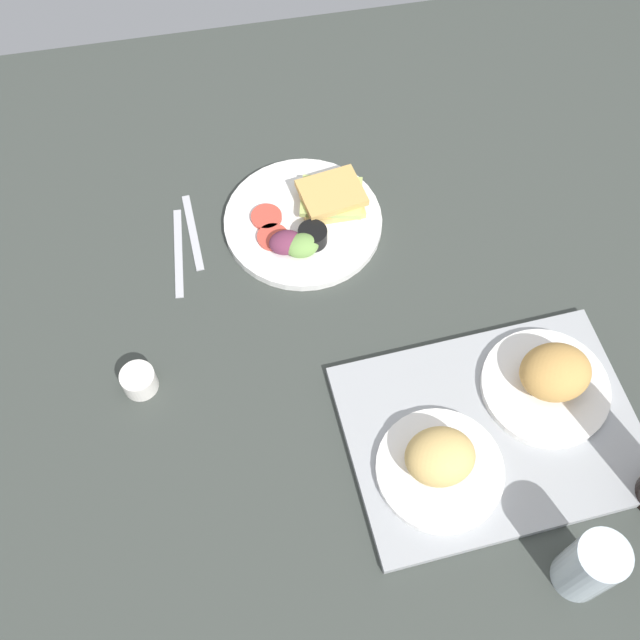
{
  "coord_description": "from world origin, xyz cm",
  "views": [
    {
      "loc": [
        13.66,
        64.15,
        113.68
      ],
      "look_at": [
        2.0,
        3.0,
        4.0
      ],
      "focal_mm": 43.25,
      "sensor_mm": 36.0,
      "label": 1
    }
  ],
  "objects_px": {
    "serving_tray": "(492,431)",
    "bread_plate_near": "(551,379)",
    "plate_with_salad": "(307,220)",
    "knife": "(178,252)",
    "fork": "(193,232)",
    "bread_plate_far": "(440,462)",
    "espresso_cup": "(139,381)",
    "drinking_glass": "(590,566)"
  },
  "relations": [
    {
      "from": "plate_with_salad",
      "to": "drinking_glass",
      "type": "height_order",
      "value": "drinking_glass"
    },
    {
      "from": "serving_tray",
      "to": "knife",
      "type": "height_order",
      "value": "serving_tray"
    },
    {
      "from": "drinking_glass",
      "to": "bread_plate_far",
      "type": "bearing_deg",
      "value": -49.96
    },
    {
      "from": "bread_plate_near",
      "to": "knife",
      "type": "height_order",
      "value": "bread_plate_near"
    },
    {
      "from": "bread_plate_near",
      "to": "fork",
      "type": "relative_size",
      "value": 1.2
    },
    {
      "from": "plate_with_salad",
      "to": "espresso_cup",
      "type": "bearing_deg",
      "value": 39.57
    },
    {
      "from": "bread_plate_near",
      "to": "bread_plate_far",
      "type": "relative_size",
      "value": 1.05
    },
    {
      "from": "bread_plate_near",
      "to": "bread_plate_far",
      "type": "height_order",
      "value": "bread_plate_near"
    },
    {
      "from": "bread_plate_far",
      "to": "espresso_cup",
      "type": "bearing_deg",
      "value": -28.1
    },
    {
      "from": "fork",
      "to": "espresso_cup",
      "type": "bearing_deg",
      "value": -24.63
    },
    {
      "from": "bread_plate_near",
      "to": "drinking_glass",
      "type": "height_order",
      "value": "drinking_glass"
    },
    {
      "from": "fork",
      "to": "bread_plate_near",
      "type": "bearing_deg",
      "value": 48.06
    },
    {
      "from": "drinking_glass",
      "to": "espresso_cup",
      "type": "height_order",
      "value": "drinking_glass"
    },
    {
      "from": "bread_plate_near",
      "to": "plate_with_salad",
      "type": "height_order",
      "value": "bread_plate_near"
    },
    {
      "from": "serving_tray",
      "to": "bread_plate_far",
      "type": "height_order",
      "value": "bread_plate_far"
    },
    {
      "from": "plate_with_salad",
      "to": "fork",
      "type": "xyz_separation_m",
      "value": [
        0.21,
        -0.02,
        -0.01
      ]
    },
    {
      "from": "espresso_cup",
      "to": "knife",
      "type": "bearing_deg",
      "value": -108.71
    },
    {
      "from": "espresso_cup",
      "to": "fork",
      "type": "height_order",
      "value": "espresso_cup"
    },
    {
      "from": "bread_plate_near",
      "to": "espresso_cup",
      "type": "xyz_separation_m",
      "value": [
        0.64,
        -0.13,
        -0.03
      ]
    },
    {
      "from": "bread_plate_far",
      "to": "fork",
      "type": "height_order",
      "value": "bread_plate_far"
    },
    {
      "from": "serving_tray",
      "to": "bread_plate_far",
      "type": "distance_m",
      "value": 0.12
    },
    {
      "from": "bread_plate_far",
      "to": "fork",
      "type": "xyz_separation_m",
      "value": [
        0.32,
        -0.52,
        -0.04
      ]
    },
    {
      "from": "bread_plate_far",
      "to": "plate_with_salad",
      "type": "height_order",
      "value": "bread_plate_far"
    },
    {
      "from": "drinking_glass",
      "to": "fork",
      "type": "xyz_separation_m",
      "value": [
        0.47,
        -0.71,
        -0.07
      ]
    },
    {
      "from": "bread_plate_far",
      "to": "drinking_glass",
      "type": "height_order",
      "value": "drinking_glass"
    },
    {
      "from": "serving_tray",
      "to": "knife",
      "type": "relative_size",
      "value": 2.37
    },
    {
      "from": "bread_plate_far",
      "to": "knife",
      "type": "bearing_deg",
      "value": -54.17
    },
    {
      "from": "bread_plate_far",
      "to": "drinking_glass",
      "type": "bearing_deg",
      "value": 130.04
    },
    {
      "from": "plate_with_salad",
      "to": "knife",
      "type": "bearing_deg",
      "value": 3.84
    },
    {
      "from": "serving_tray",
      "to": "plate_with_salad",
      "type": "relative_size",
      "value": 1.57
    },
    {
      "from": "fork",
      "to": "bread_plate_far",
      "type": "bearing_deg",
      "value": 28.28
    },
    {
      "from": "serving_tray",
      "to": "drinking_glass",
      "type": "distance_m",
      "value": 0.25
    },
    {
      "from": "plate_with_salad",
      "to": "fork",
      "type": "height_order",
      "value": "plate_with_salad"
    },
    {
      "from": "plate_with_salad",
      "to": "fork",
      "type": "bearing_deg",
      "value": -6.66
    },
    {
      "from": "serving_tray",
      "to": "bread_plate_near",
      "type": "height_order",
      "value": "bread_plate_near"
    },
    {
      "from": "bread_plate_near",
      "to": "drinking_glass",
      "type": "xyz_separation_m",
      "value": [
        0.05,
        0.28,
        0.02
      ]
    },
    {
      "from": "knife",
      "to": "bread_plate_near",
      "type": "bearing_deg",
      "value": 59.64
    },
    {
      "from": "fork",
      "to": "knife",
      "type": "height_order",
      "value": "same"
    },
    {
      "from": "knife",
      "to": "serving_tray",
      "type": "bearing_deg",
      "value": 50.26
    },
    {
      "from": "serving_tray",
      "to": "bread_plate_near",
      "type": "xyz_separation_m",
      "value": [
        -0.1,
        -0.05,
        0.04
      ]
    },
    {
      "from": "bread_plate_near",
      "to": "bread_plate_far",
      "type": "xyz_separation_m",
      "value": [
        0.21,
        0.1,
        -0.0
      ]
    },
    {
      "from": "plate_with_salad",
      "to": "knife",
      "type": "height_order",
      "value": "plate_with_salad"
    }
  ]
}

